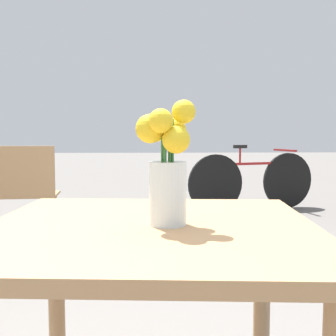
# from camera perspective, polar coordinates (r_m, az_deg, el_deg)

# --- Properties ---
(table_front) EXTENTS (0.80, 0.79, 0.74)m
(table_front) POSITION_cam_1_polar(r_m,az_deg,el_deg) (1.00, -2.32, -14.65)
(table_front) COLOR tan
(table_front) RESTS_ON ground_plane
(flower_vase) EXTENTS (0.13, 0.13, 0.28)m
(flower_vase) POSITION_cam_1_polar(r_m,az_deg,el_deg) (0.94, -0.06, -0.11)
(flower_vase) COLOR silver
(flower_vase) RESTS_ON table_front
(bicycle) EXTENTS (1.65, 0.63, 0.81)m
(bicycle) POSITION_cam_1_polar(r_m,az_deg,el_deg) (5.29, 11.45, -1.71)
(bicycle) COLOR black
(bicycle) RESTS_ON ground_plane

